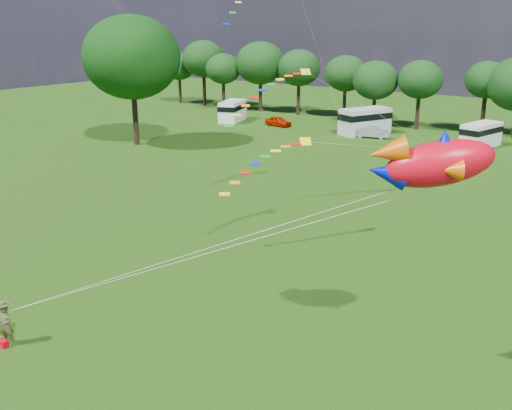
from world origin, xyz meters
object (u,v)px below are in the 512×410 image
Objects in this scene: big_tree at (131,57)px; campervan_a at (233,110)px; tent_orange at (457,149)px; fish_kite at (429,163)px; campervan_b at (365,120)px; campervan_c at (481,134)px; car_b at (372,132)px; kite_flyer at (6,325)px; car_a at (278,121)px.

campervan_a is at bearing 93.22° from big_tree.
fish_kite is at bearing -75.15° from tent_orange.
campervan_b is at bearing 48.92° from big_tree.
campervan_c is at bearing 62.54° from tent_orange.
car_b is at bearing 43.79° from big_tree.
kite_flyer is (26.37, -48.64, -0.53)m from campervan_a.
tent_orange is 1.55× the size of kite_flyer.
campervan_b is 1.21× the size of campervan_c.
kite_flyer is at bearing -147.12° from campervan_b.
fish_kite is (33.48, -42.15, 7.59)m from car_a.
fish_kite reaches higher than campervan_b.
tent_orange is 43.46m from fish_kite.
fish_kite reaches higher than kite_flyer.
car_b is 2.08× the size of kite_flyer.
big_tree reaches higher than tent_orange.
car_b reaches higher than tent_orange.
big_tree is 46.27m from fish_kite.
kite_flyer is 17.32m from fish_kite.
campervan_c is (30.08, 20.09, -7.68)m from big_tree.
fish_kite is (20.75, -42.01, 7.55)m from car_b.
campervan_c reaches higher than car_a.
car_a reaches higher than tent_orange.
car_b is at bearing 90.71° from kite_flyer.
car_b is 49.16m from kite_flyer.
fish_kite is at bearing -134.73° from car_a.
car_a is at bearing 108.22° from campervan_c.
car_a is 2.06× the size of kite_flyer.
big_tree reaches higher than kite_flyer.
car_b reaches higher than car_a.
campervan_a is at bearing 118.97° from campervan_b.
car_b is 19.82m from campervan_a.
car_a is 54.36m from fish_kite.
big_tree is at bearing -148.90° from tent_orange.
car_a is 12.73m from car_b.
car_a is 52.53m from kite_flyer.
campervan_c reaches higher than kite_flyer.
fish_kite is (22.43, -43.63, 6.60)m from campervan_b.
campervan_a is 2.13× the size of tent_orange.
campervan_b is (18.13, 1.71, 0.19)m from campervan_a.
campervan_b is 51.02m from kite_flyer.
campervan_b is at bearing -75.55° from car_a.
campervan_a is at bearing 178.71° from tent_orange.
kite_flyer reaches higher than tent_orange.
campervan_a is at bearing 102.93° from fish_kite.
car_b is at bearing 175.58° from tent_orange.
tent_orange is (-1.47, -2.83, -1.32)m from campervan_c.
big_tree is 3.63× the size of car_a.
tent_orange is at bearing 79.17° from kite_flyer.
big_tree is 3.25× the size of fish_kite.
kite_flyer is at bearing -170.76° from campervan_a.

